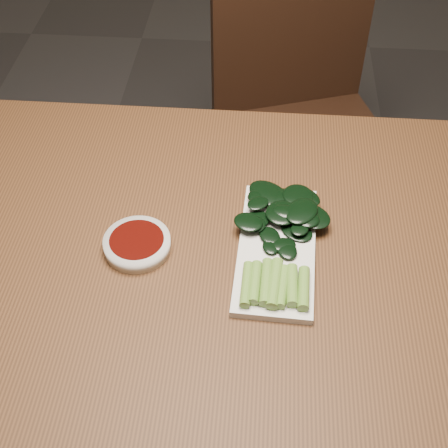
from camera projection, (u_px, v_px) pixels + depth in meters
ground at (222, 432)px, 1.65m from camera, size 6.00×6.00×0.00m
table at (221, 269)px, 1.16m from camera, size 1.40×0.80×0.75m
chair_far at (302, 116)px, 1.81m from camera, size 0.59×0.59×0.89m
sauce_bowl at (137, 244)px, 1.09m from camera, size 0.12×0.12×0.03m
serving_plate at (277, 249)px, 1.09m from camera, size 0.15×0.31×0.01m
gai_lan at (282, 230)px, 1.10m from camera, size 0.19×0.31×0.03m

